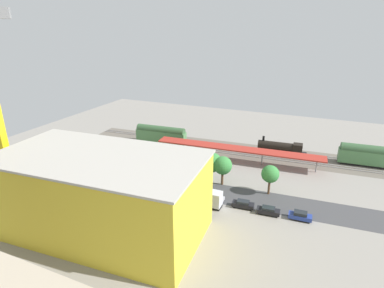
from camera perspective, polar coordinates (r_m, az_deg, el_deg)
The scene contains 23 objects.
ground_plane at distance 81.31m, azimuth 0.57°, elevation -6.16°, with size 147.31×147.31×0.00m, color gray.
rail_bed at distance 100.82m, azimuth 5.41°, elevation -0.82°, with size 92.07×14.14×0.01m, color #665E54.
street_asphalt at distance 76.44m, azimuth -1.13°, elevation -8.01°, with size 92.07×9.00×0.01m, color #424244.
track_rails at distance 100.76m, azimuth 5.42°, elevation -0.72°, with size 91.96×12.34×0.12m.
platform_canopy_near at distance 90.30m, azimuth 8.30°, elevation -0.85°, with size 48.36×6.96×4.16m.
locomotive at distance 99.66m, azimuth 16.26°, elevation -0.73°, with size 14.72×3.37×5.00m.
passenger_coach at distance 99.99m, azimuth 30.05°, elevation -1.82°, with size 16.80×3.90×6.14m.
freight_coach_far at distance 104.53m, azimuth -5.75°, elevation 1.80°, with size 17.52×3.76×6.01m.
parked_car_0 at distance 68.07m, azimuth 19.25°, elevation -12.40°, with size 4.61×1.97×1.80m.
parked_car_1 at distance 67.99m, azimuth 13.83°, elevation -11.87°, with size 4.84×2.11×1.65m.
parked_car_2 at distance 69.12m, azimuth 9.35°, elevation -10.92°, with size 4.77×2.11×1.69m.
parked_car_3 at distance 71.01m, azimuth 4.21°, elevation -9.79°, with size 4.24×1.71×1.64m.
parked_car_4 at distance 72.70m, azimuth -0.97°, elevation -8.91°, with size 4.28×1.88×1.72m.
parked_car_5 at distance 74.92m, azimuth -5.80°, elevation -8.07°, with size 4.33×1.85×1.76m.
construction_building at distance 60.46m, azimuth -16.23°, elevation -9.03°, with size 37.03×19.21×15.00m, color yellow.
construction_roof_slab at distance 57.18m, azimuth -16.99°, elevation -2.28°, with size 37.63×19.81×0.40m, color #B7B2A8.
box_truck_0 at distance 68.72m, azimuth 2.15°, elevation -9.83°, with size 8.34×2.71×3.68m.
box_truck_1 at distance 75.87m, azimuth -13.06°, elevation -7.35°, with size 8.52×2.70×3.49m.
street_tree_0 at distance 83.36m, azimuth -8.27°, elevation -2.19°, with size 5.00×5.00×7.15m.
street_tree_1 at distance 76.07m, azimuth 5.68°, elevation -3.97°, with size 4.55×4.55×7.42m.
street_tree_2 at distance 73.66m, azimuth 14.18°, elevation -5.40°, with size 4.11×4.11×7.19m.
street_tree_3 at distance 77.47m, azimuth 3.72°, elevation -3.42°, with size 4.97×4.97×7.63m.
traffic_light at distance 79.19m, azimuth -14.02°, elevation -4.33°, with size 0.50×0.36×6.06m.
Camera 1 is at (-27.24, 67.38, 36.44)m, focal length 29.02 mm.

